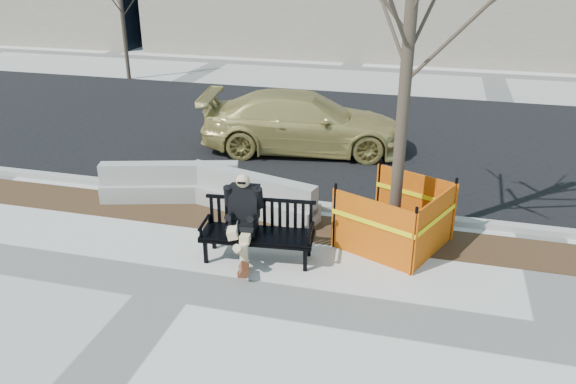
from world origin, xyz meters
name	(u,v)px	position (x,y,z in m)	size (l,w,h in m)	color
ground	(172,284)	(0.00, 0.00, 0.00)	(120.00, 120.00, 0.00)	beige
mulch_strip	(226,218)	(0.00, 2.60, 0.00)	(40.00, 1.20, 0.02)	#47301C
asphalt_street	(298,131)	(0.00, 8.80, 0.00)	(60.00, 10.40, 0.01)	black
curb	(241,197)	(0.00, 3.55, 0.06)	(60.00, 0.25, 0.12)	#9E9B93
bench	(258,259)	(1.14, 1.17, 0.00)	(2.04, 0.73, 1.09)	black
seated_man	(244,256)	(0.87, 1.20, 0.00)	(0.67, 1.12, 1.57)	black
tree_fence	(392,243)	(3.43, 2.39, 0.00)	(2.56, 2.56, 6.39)	orange
sedan	(303,150)	(0.56, 7.15, 0.00)	(2.22, 5.47, 1.59)	tan
jersey_barrier_left	(172,199)	(-1.51, 3.19, 0.00)	(3.00, 0.60, 0.86)	#97958E
jersey_barrier_right	(251,212)	(0.41, 3.03, 0.00)	(3.01, 0.60, 0.86)	#98958E
far_tree_left	(129,79)	(-8.57, 14.00, 0.00)	(1.78, 1.78, 4.81)	#45382C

